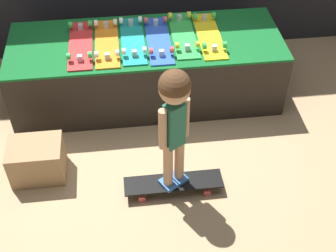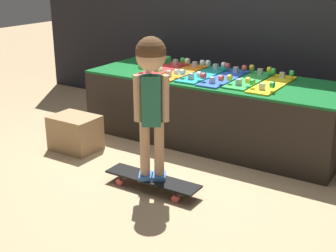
# 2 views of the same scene
# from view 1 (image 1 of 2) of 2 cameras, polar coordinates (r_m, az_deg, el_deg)

# --- Properties ---
(ground_plane) EXTENTS (16.00, 16.00, 0.00)m
(ground_plane) POSITION_cam_1_polar(r_m,az_deg,el_deg) (3.96, -1.89, -0.61)
(ground_plane) COLOR tan
(display_rack) EXTENTS (2.30, 0.83, 0.59)m
(display_rack) POSITION_cam_1_polar(r_m,az_deg,el_deg) (4.13, -2.62, 6.97)
(display_rack) COLOR black
(display_rack) RESTS_ON ground_plane
(skateboard_red_on_rack) EXTENTS (0.19, 0.70, 0.09)m
(skateboard_red_on_rack) POSITION_cam_1_polar(r_m,az_deg,el_deg) (3.95, -10.61, 9.79)
(skateboard_red_on_rack) COLOR red
(skateboard_red_on_rack) RESTS_ON display_rack
(skateboard_orange_on_rack) EXTENTS (0.19, 0.70, 0.09)m
(skateboard_orange_on_rack) POSITION_cam_1_polar(r_m,az_deg,el_deg) (3.94, -7.47, 10.08)
(skateboard_orange_on_rack) COLOR orange
(skateboard_orange_on_rack) RESTS_ON display_rack
(skateboard_teal_on_rack) EXTENTS (0.19, 0.70, 0.09)m
(skateboard_teal_on_rack) POSITION_cam_1_polar(r_m,az_deg,el_deg) (3.95, -4.33, 10.47)
(skateboard_teal_on_rack) COLOR teal
(skateboard_teal_on_rack) RESTS_ON display_rack
(skateboard_blue_on_rack) EXTENTS (0.19, 0.70, 0.09)m
(skateboard_blue_on_rack) POSITION_cam_1_polar(r_m,az_deg,el_deg) (3.94, -1.16, 10.52)
(skateboard_blue_on_rack) COLOR blue
(skateboard_blue_on_rack) RESTS_ON display_rack
(skateboard_green_on_rack) EXTENTS (0.19, 0.70, 0.09)m
(skateboard_green_on_rack) POSITION_cam_1_polar(r_m,az_deg,el_deg) (4.01, 1.86, 11.12)
(skateboard_green_on_rack) COLOR green
(skateboard_green_on_rack) RESTS_ON display_rack
(skateboard_yellow_on_rack) EXTENTS (0.19, 0.70, 0.09)m
(skateboard_yellow_on_rack) POSITION_cam_1_polar(r_m,az_deg,el_deg) (4.01, 5.01, 11.03)
(skateboard_yellow_on_rack) COLOR yellow
(skateboard_yellow_on_rack) RESTS_ON display_rack
(skateboard_on_floor) EXTENTS (0.73, 0.18, 0.09)m
(skateboard_on_floor) POSITION_cam_1_polar(r_m,az_deg,el_deg) (3.47, 0.66, -7.00)
(skateboard_on_floor) COLOR black
(skateboard_on_floor) RESTS_ON ground_plane
(child) EXTENTS (0.23, 0.21, 1.01)m
(child) POSITION_cam_1_polar(r_m,az_deg,el_deg) (2.95, 0.77, 1.94)
(child) COLOR #3870C6
(child) RESTS_ON skateboard_on_floor
(storage_box) EXTENTS (0.40, 0.30, 0.30)m
(storage_box) POSITION_cam_1_polar(r_m,az_deg,el_deg) (3.66, -15.67, -4.01)
(storage_box) COLOR #A37F56
(storage_box) RESTS_ON ground_plane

